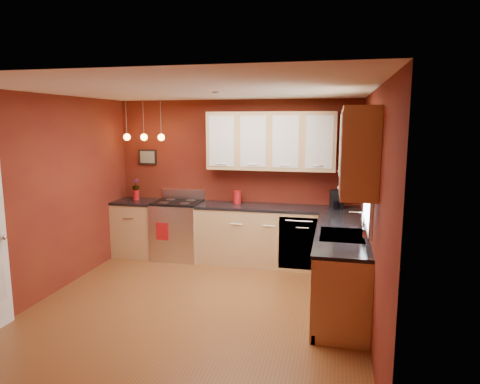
% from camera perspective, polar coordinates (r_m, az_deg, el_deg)
% --- Properties ---
extents(floor, '(4.20, 4.20, 0.00)m').
position_cam_1_polar(floor, '(5.46, -5.74, -15.02)').
color(floor, brown).
rests_on(floor, ground).
extents(ceiling, '(4.00, 4.20, 0.02)m').
position_cam_1_polar(ceiling, '(4.99, -6.25, 13.33)').
color(ceiling, white).
rests_on(ceiling, wall_back).
extents(wall_back, '(4.00, 0.02, 2.60)m').
position_cam_1_polar(wall_back, '(7.06, -0.53, 1.64)').
color(wall_back, maroon).
rests_on(wall_back, floor).
extents(wall_front, '(4.00, 0.02, 2.60)m').
position_cam_1_polar(wall_front, '(3.21, -18.18, -8.37)').
color(wall_front, maroon).
rests_on(wall_front, floor).
extents(wall_left, '(0.02, 4.20, 2.60)m').
position_cam_1_polar(wall_left, '(6.01, -24.38, -0.58)').
color(wall_left, maroon).
rests_on(wall_left, floor).
extents(wall_right, '(0.02, 4.20, 2.60)m').
position_cam_1_polar(wall_right, '(4.82, 17.19, -2.43)').
color(wall_right, maroon).
rests_on(wall_right, floor).
extents(base_cabinets_back_left, '(0.70, 0.60, 0.90)m').
position_cam_1_polar(base_cabinets_back_left, '(7.50, -13.48, -4.79)').
color(base_cabinets_back_left, tan).
rests_on(base_cabinets_back_left, floor).
extents(base_cabinets_back_right, '(2.54, 0.60, 0.90)m').
position_cam_1_polar(base_cabinets_back_right, '(6.81, 4.91, -5.99)').
color(base_cabinets_back_right, tan).
rests_on(base_cabinets_back_right, floor).
extents(base_cabinets_right, '(0.60, 2.10, 0.90)m').
position_cam_1_polar(base_cabinets_right, '(5.47, 13.21, -10.12)').
color(base_cabinets_right, tan).
rests_on(base_cabinets_right, floor).
extents(counter_back_left, '(0.70, 0.62, 0.04)m').
position_cam_1_polar(counter_back_left, '(7.40, -13.62, -1.25)').
color(counter_back_left, black).
rests_on(counter_back_left, base_cabinets_back_left).
extents(counter_back_right, '(2.54, 0.62, 0.04)m').
position_cam_1_polar(counter_back_right, '(6.70, 4.97, -2.11)').
color(counter_back_right, black).
rests_on(counter_back_right, base_cabinets_back_right).
extents(counter_right, '(0.62, 2.10, 0.04)m').
position_cam_1_polar(counter_right, '(5.33, 13.40, -5.35)').
color(counter_right, black).
rests_on(counter_right, base_cabinets_right).
extents(gas_range, '(0.76, 0.64, 1.11)m').
position_cam_1_polar(gas_range, '(7.20, -8.25, -4.95)').
color(gas_range, silver).
rests_on(gas_range, floor).
extents(dishwasher_front, '(0.60, 0.02, 0.80)m').
position_cam_1_polar(dishwasher_front, '(6.49, 7.82, -6.81)').
color(dishwasher_front, silver).
rests_on(dishwasher_front, base_cabinets_back_right).
extents(sink, '(0.50, 0.70, 0.33)m').
position_cam_1_polar(sink, '(5.19, 13.44, -5.82)').
color(sink, gray).
rests_on(sink, counter_right).
extents(window, '(0.06, 1.02, 1.22)m').
position_cam_1_polar(window, '(5.05, 16.86, 2.58)').
color(window, white).
rests_on(window, wall_right).
extents(upper_cabinets_back, '(2.00, 0.35, 0.90)m').
position_cam_1_polar(upper_cabinets_back, '(6.72, 4.14, 6.79)').
color(upper_cabinets_back, tan).
rests_on(upper_cabinets_back, wall_back).
extents(upper_cabinets_right, '(0.35, 1.95, 0.90)m').
position_cam_1_polar(upper_cabinets_right, '(5.05, 15.28, 5.63)').
color(upper_cabinets_right, tan).
rests_on(upper_cabinets_right, wall_right).
extents(wall_picture, '(0.32, 0.03, 0.26)m').
position_cam_1_polar(wall_picture, '(7.51, -12.20, 4.58)').
color(wall_picture, black).
rests_on(wall_picture, wall_back).
extents(pendant_lights, '(0.71, 0.11, 0.66)m').
position_cam_1_polar(pendant_lights, '(7.15, -12.68, 7.21)').
color(pendant_lights, gray).
rests_on(pendant_lights, ceiling).
extents(red_canister, '(0.14, 0.14, 0.20)m').
position_cam_1_polar(red_canister, '(6.91, -0.37, -0.68)').
color(red_canister, '#A71115').
rests_on(red_canister, counter_back_right).
extents(red_vase, '(0.10, 0.10, 0.17)m').
position_cam_1_polar(red_vase, '(7.45, -13.68, -0.37)').
color(red_vase, '#A71115').
rests_on(red_vase, counter_back_left).
extents(flowers, '(0.12, 0.12, 0.21)m').
position_cam_1_polar(flowers, '(7.42, -13.74, 0.92)').
color(flowers, '#A71115').
rests_on(flowers, red_vase).
extents(coffee_maker, '(0.22, 0.22, 0.28)m').
position_cam_1_polar(coffee_maker, '(6.68, 12.75, -1.05)').
color(coffee_maker, black).
rests_on(coffee_maker, counter_back_right).
extents(soap_pump, '(0.10, 0.10, 0.18)m').
position_cam_1_polar(soap_pump, '(5.07, 16.31, -4.97)').
color(soap_pump, silver).
rests_on(soap_pump, counter_right).
extents(dish_towel, '(0.20, 0.01, 0.28)m').
position_cam_1_polar(dish_towel, '(6.95, -10.33, -5.20)').
color(dish_towel, '#A71115').
rests_on(dish_towel, gas_range).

